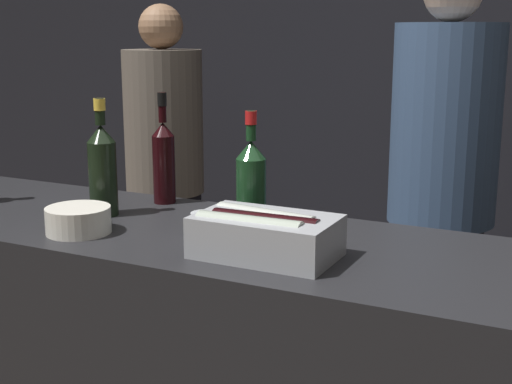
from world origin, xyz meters
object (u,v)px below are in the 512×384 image
Objects in this scene: champagne_bottle at (102,167)px; person_in_hoodie at (165,159)px; red_wine_bottle_burgundy at (251,181)px; person_blond_tee at (442,179)px; bowl_white at (78,219)px; red_wine_bottle_black_foil at (164,159)px; candle_votive at (205,224)px; ice_bin_with_bottles at (264,233)px.

person_in_hoodie is (-0.60, 1.22, -0.22)m from champagne_bottle.
person_blond_tee is at bearing 70.69° from red_wine_bottle_burgundy.
champagne_bottle is at bearing 107.63° from bowl_white.
person_blond_tee is at bearing 58.83° from bowl_white.
champagne_bottle is 1.29m from person_blond_tee.
champagne_bottle is at bearing -65.95° from person_in_hoodie.
person_blond_tee reaches higher than person_in_hoodie.
person_in_hoodie is at bearing -26.39° from person_blond_tee.
red_wine_bottle_black_foil is at bearing 159.57° from red_wine_bottle_burgundy.
person_blond_tee is (0.40, 1.07, -0.04)m from candle_votive.
person_in_hoodie reaches higher than champagne_bottle.
candle_votive is 0.04× the size of person_blond_tee.
bowl_white is (-0.54, -0.04, -0.02)m from ice_bin_with_bottles.
champagne_bottle is 1.06× the size of red_wine_bottle_burgundy.
champagne_bottle is at bearing 166.09° from ice_bin_with_bottles.
person_blond_tee is (0.73, 1.20, -0.04)m from bowl_white.
bowl_white is 1.40m from person_blond_tee.
candle_votive is at bearing -41.46° from red_wine_bottle_black_foil.
person_blond_tee is at bearing 80.99° from ice_bin_with_bottles.
person_in_hoodie is (-1.20, 1.37, -0.13)m from ice_bin_with_bottles.
red_wine_bottle_burgundy is at bearing 52.67° from person_blond_tee.
red_wine_bottle_burgundy is at bearing 33.13° from bowl_white.
ice_bin_with_bottles is 0.98× the size of champagne_bottle.
bowl_white is at bearing -175.99° from ice_bin_with_bottles.
red_wine_bottle_burgundy is 0.20× the size of person_in_hoodie.
red_wine_bottle_black_foil is at bearing 88.04° from bowl_white.
person_in_hoodie reaches higher than bowl_white.
champagne_bottle reaches higher than bowl_white.
red_wine_bottle_black_foil reaches higher than bowl_white.
candle_votive is (0.32, 0.13, -0.01)m from bowl_white.
person_in_hoodie is at bearing 116.10° from champagne_bottle.
champagne_bottle is at bearing -108.87° from red_wine_bottle_black_foil.
red_wine_bottle_burgundy reaches higher than candle_votive.
bowl_white is at bearing -146.87° from red_wine_bottle_burgundy.
person_in_hoodie is at bearing 127.50° from candle_votive.
bowl_white is 0.51× the size of champagne_bottle.
red_wine_bottle_burgundy is (0.40, 0.26, 0.09)m from bowl_white.
red_wine_bottle_burgundy is 1.01m from person_blond_tee.
champagne_bottle reaches higher than red_wine_bottle_burgundy.
candle_votive is at bearing 21.37° from bowl_white.
red_wine_bottle_black_foil is at bearing 71.13° from champagne_bottle.
ice_bin_with_bottles is at bearing -50.81° from person_in_hoodie.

